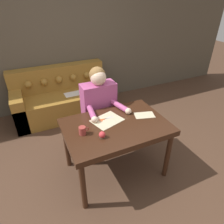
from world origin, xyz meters
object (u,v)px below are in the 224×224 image
Objects in this scene: dining_table at (116,130)px; couch at (63,98)px; scissors at (103,119)px; pin_cushion at (102,135)px; mug at (83,131)px; person at (99,109)px.

couch is at bearing 99.07° from dining_table.
pin_cushion is (-0.14, -0.31, 0.03)m from scissors.
mug is 0.22m from pin_cushion.
dining_table is 0.42m from mug.
dining_table is at bearing 32.90° from pin_cushion.
person reaches higher than couch.
couch is 1.92m from pin_cushion.
mug is at bearing 139.34° from pin_cushion.
person is at bearing 88.83° from dining_table.
pin_cushion is (-0.23, -0.15, 0.11)m from dining_table.
person is 0.43m from scissors.
scissors is (-0.10, -0.40, 0.10)m from person.
person reaches higher than mug.
pin_cushion reaches higher than scissors.
person is 10.94× the size of mug.
couch reaches higher than dining_table.
person is 6.16× the size of scissors.
person is 17.29× the size of pin_cushion.
scissors is 0.34m from pin_cushion.
scissors is at bearing -83.33° from couch.
person is at bearing 75.68° from scissors.
person is (0.29, -1.16, 0.32)m from couch.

